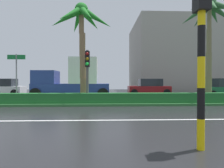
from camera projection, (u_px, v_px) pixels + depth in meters
name	position (u px, v px, depth m)	size (l,w,h in m)	color
ground_plane	(21.00, 102.00, 14.26)	(90.00, 42.00, 0.10)	black
median_strip	(15.00, 102.00, 13.26)	(85.50, 4.00, 0.15)	#2D6B33
median_hedge	(4.00, 98.00, 11.85)	(76.50, 0.70, 0.60)	#1E6028
palm_tree_centre_left	(82.00, 26.00, 13.59)	(4.45, 4.29, 6.69)	brown
palm_tree_centre	(210.00, 17.00, 13.83)	(4.00, 4.11, 7.19)	#6B6443
traffic_signal_median_right	(87.00, 67.00, 12.12)	(0.28, 0.43, 3.23)	#4C4C47
street_name_sign	(16.00, 71.00, 12.30)	(1.10, 0.08, 3.00)	slate
traffic_signal_foreground	(201.00, 22.00, 4.26)	(0.28, 0.43, 4.01)	yellow
car_in_traffic_second	(2.00, 88.00, 19.90)	(4.30, 2.02, 1.72)	white
box_truck_lead	(73.00, 80.00, 17.13)	(6.40, 2.64, 3.46)	navy
car_in_traffic_third	(149.00, 87.00, 20.81)	(4.30, 2.02, 1.72)	maroon
building_far_right	(191.00, 58.00, 32.07)	(18.68, 12.54, 10.50)	gray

